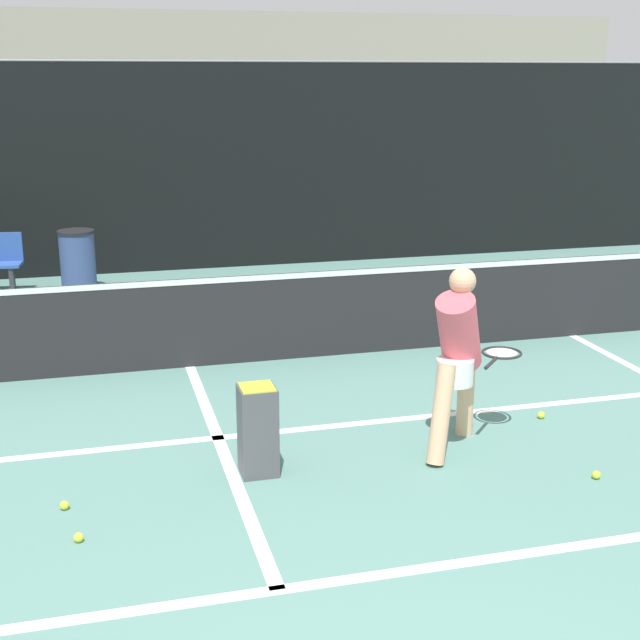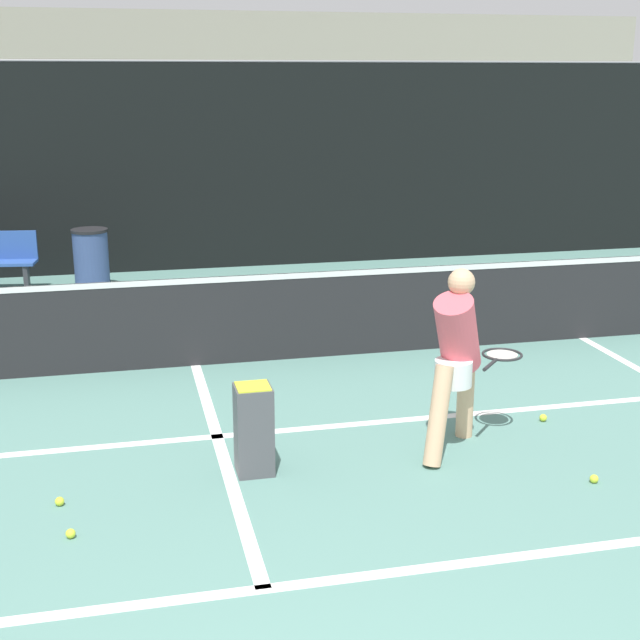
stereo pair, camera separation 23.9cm
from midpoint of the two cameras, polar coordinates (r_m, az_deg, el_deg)
The scene contains 14 objects.
court_baseline_near at distance 5.58m, azimuth -2.35°, elevation -16.83°, with size 11.00×0.10×0.01m, color white.
court_service_line at distance 7.68m, azimuth -5.71°, elevation -7.43°, with size 8.25×0.10×0.01m, color white.
court_center_mark at distance 7.49m, azimuth -5.50°, elevation -8.03°, with size 0.10×4.37×0.01m, color white.
net at distance 9.38m, azimuth -7.37°, elevation 0.06°, with size 11.09×0.09×1.07m.
fence_back at distance 14.01m, azimuth -9.62°, elevation 9.54°, with size 24.00×0.06×3.19m.
player_practicing at distance 7.27m, azimuth 9.69°, elevation -2.14°, with size 1.13×0.86×1.50m.
tennis_ball_scattered_4 at distance 6.28m, azimuth -14.60°, elevation -13.09°, with size 0.07×0.07×0.07m, color #D1E033.
tennis_ball_scattered_5 at distance 8.23m, azimuth 14.91°, elevation -6.07°, with size 0.07×0.07×0.07m, color #D1E033.
tennis_ball_scattered_6 at distance 6.73m, azimuth -15.34°, elevation -11.14°, with size 0.07×0.07×0.07m, color #D1E033.
tennis_ball_scattered_7 at distance 7.17m, azimuth 18.07°, elevation -9.64°, with size 0.07×0.07×0.07m, color #D1E033.
ball_hopper at distance 6.88m, azimuth -3.27°, elevation -6.87°, with size 0.28×0.28×0.71m.
trash_bin at distance 13.03m, azimuth -13.92°, elevation 3.77°, with size 0.51×0.51×0.88m.
parked_car at distance 16.64m, azimuth -12.55°, elevation 7.06°, with size 1.79×4.31×1.54m.
building_far at distance 31.55m, azimuth -11.85°, elevation 14.26°, with size 36.00×2.40×4.97m, color gray.
Camera 2 is at (-0.73, -2.20, 2.98)m, focal length 50.00 mm.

